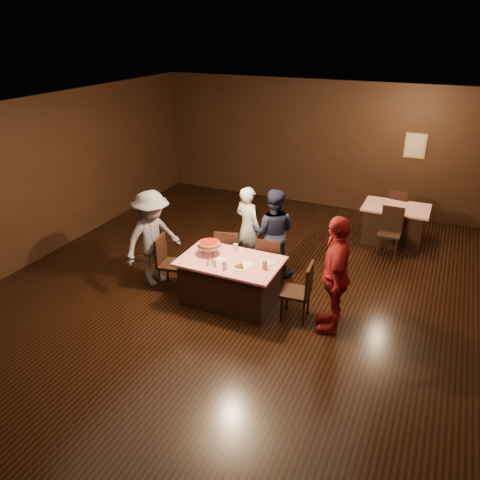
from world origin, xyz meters
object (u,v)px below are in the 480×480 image
object	(u,v)px
pizza_stand	(209,244)
plate_empty	(266,262)
glass_amber	(265,265)
diner_white_jacket	(248,227)
chair_far_right	(271,261)
diner_grey_knit	(153,238)
diner_navy_hoodie	(273,233)
glass_back	(236,248)
chair_far_left	(228,253)
chair_back_far	(398,210)
main_table	(231,281)
back_table	(394,224)
chair_end_right	(296,291)
glass_front_left	(225,265)
diner_red_shirt	(335,275)
chair_end_left	(172,263)
chair_back_near	(389,233)

from	to	relation	value
pizza_stand	plate_empty	xyz separation A→B (m)	(0.95, 0.10, -0.17)
plate_empty	glass_amber	xyz separation A→B (m)	(0.05, -0.20, 0.06)
diner_white_jacket	plate_empty	xyz separation A→B (m)	(0.82, -1.16, 0.01)
chair_far_right	diner_grey_knit	world-z (taller)	diner_grey_knit
diner_navy_hoodie	glass_back	bearing A→B (deg)	58.55
diner_navy_hoodie	chair_far_left	bearing A→B (deg)	21.87
chair_back_far	diner_navy_hoodie	xyz separation A→B (m)	(-1.81, -2.92, 0.33)
chair_far_left	diner_white_jacket	distance (m)	0.65
diner_navy_hoodie	diner_grey_knit	bearing A→B (deg)	21.40
main_table	glass_amber	world-z (taller)	glass_amber
back_table	diner_navy_hoodie	size ratio (longest dim) A/B	0.80
main_table	diner_navy_hoodie	world-z (taller)	diner_navy_hoodie
chair_end_right	glass_front_left	distance (m)	1.15
chair_back_far	glass_front_left	distance (m)	4.87
diner_white_jacket	pizza_stand	world-z (taller)	diner_white_jacket
chair_far_right	chair_end_right	bearing A→B (deg)	128.10
chair_far_left	glass_back	distance (m)	0.68
chair_far_right	diner_navy_hoodie	world-z (taller)	diner_navy_hoodie
glass_amber	diner_red_shirt	bearing A→B (deg)	1.77
back_table	glass_back	xyz separation A→B (m)	(-2.12, -3.22, 0.46)
chair_far_left	diner_white_jacket	world-z (taller)	diner_white_jacket
chair_far_right	diner_red_shirt	bearing A→B (deg)	144.02
chair_far_left	diner_grey_knit	distance (m)	1.35
chair_back_far	glass_back	size ratio (longest dim) A/B	6.79
chair_far_left	pizza_stand	distance (m)	0.85
chair_back_far	diner_navy_hoodie	world-z (taller)	diner_navy_hoodie
glass_front_left	back_table	bearing A→B (deg)	62.14
chair_end_right	diner_grey_knit	bearing A→B (deg)	-95.71
glass_amber	glass_back	xyz separation A→B (m)	(-0.65, 0.35, 0.00)
diner_navy_hoodie	glass_front_left	bearing A→B (deg)	69.69
diner_grey_knit	diner_red_shirt	size ratio (longest dim) A/B	0.94
pizza_stand	glass_front_left	xyz separation A→B (m)	(0.45, -0.35, -0.11)
diner_navy_hoodie	diner_white_jacket	bearing A→B (deg)	-24.32
chair_far_left	plate_empty	size ratio (longest dim) A/B	3.80
diner_grey_knit	glass_back	bearing A→B (deg)	-60.03
main_table	diner_red_shirt	xyz separation A→B (m)	(1.67, -0.02, 0.52)
pizza_stand	glass_amber	bearing A→B (deg)	-5.71
chair_far_right	pizza_stand	xyz separation A→B (m)	(-0.80, -0.70, 0.48)
chair_far_right	diner_navy_hoodie	distance (m)	0.57
diner_red_shirt	glass_back	bearing A→B (deg)	-114.04
chair_end_left	diner_grey_knit	bearing A→B (deg)	73.83
chair_end_right	diner_navy_hoodie	bearing A→B (deg)	-149.95
chair_back_near	pizza_stand	size ratio (longest dim) A/B	2.50
diner_grey_knit	chair_far_left	bearing A→B (deg)	-37.04
back_table	diner_red_shirt	size ratio (longest dim) A/B	0.72
diner_navy_hoodie	diner_red_shirt	xyz separation A→B (m)	(1.41, -1.22, 0.10)
chair_end_left	diner_white_jacket	world-z (taller)	diner_white_jacket
main_table	glass_back	bearing A→B (deg)	99.46
pizza_stand	glass_front_left	world-z (taller)	pizza_stand
chair_far_right	diner_white_jacket	size ratio (longest dim) A/B	0.62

